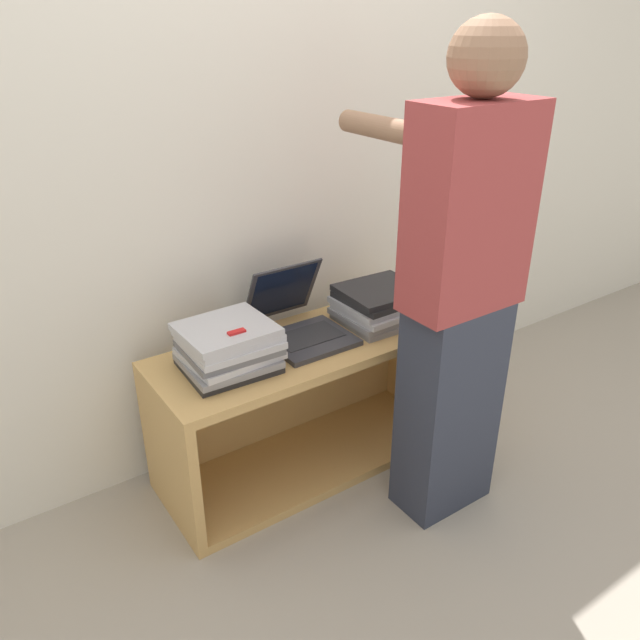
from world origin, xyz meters
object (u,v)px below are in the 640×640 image
laptop_stack_left (229,347)px  laptop_stack_right (379,304)px  person (459,295)px  laptop_open (300,323)px

laptop_stack_left → laptop_stack_right: laptop_stack_left is taller
laptop_stack_right → person: bearing=-95.5°
laptop_stack_right → person: size_ratio=0.19×
laptop_open → laptop_stack_left: laptop_open is taller
laptop_open → person: (0.29, -0.52, 0.23)m
laptop_stack_left → laptop_open: bearing=11.4°
laptop_stack_left → laptop_stack_right: 0.67m
laptop_stack_left → person: 0.80m
laptop_open → laptop_stack_left: bearing=-168.6°
laptop_stack_left → laptop_stack_right: bearing=0.1°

